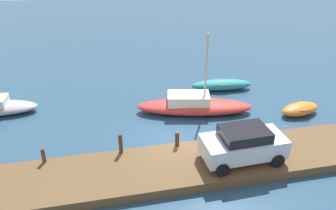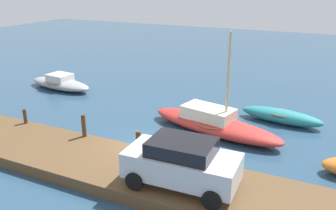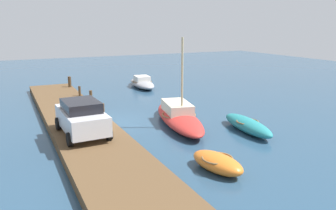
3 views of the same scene
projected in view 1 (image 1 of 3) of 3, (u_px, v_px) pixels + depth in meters
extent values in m
plane|color=navy|center=(175.00, 144.00, 18.77)|extent=(84.00, 84.00, 0.00)
cube|color=brown|center=(186.00, 166.00, 16.73)|extent=(25.25, 3.40, 0.46)
ellipsoid|color=orange|center=(300.00, 109.00, 21.52)|extent=(2.74, 1.66, 0.71)
torus|color=olive|center=(300.00, 106.00, 21.43)|extent=(1.49, 1.49, 0.07)
ellipsoid|color=teal|center=(221.00, 85.00, 24.64)|extent=(4.41, 1.67, 0.73)
torus|color=olive|center=(222.00, 82.00, 24.55)|extent=(1.38, 1.38, 0.07)
ellipsoid|color=#B72D28|center=(194.00, 107.00, 21.70)|extent=(7.41, 3.39, 0.80)
torus|color=olive|center=(195.00, 104.00, 21.59)|extent=(2.37, 2.37, 0.07)
cube|color=beige|center=(188.00, 99.00, 21.44)|extent=(2.80, 1.89, 0.63)
cylinder|color=#C6B284|center=(206.00, 70.00, 20.54)|extent=(0.12, 0.12, 4.46)
cylinder|color=#47331E|center=(43.00, 155.00, 16.47)|extent=(0.18, 0.18, 0.74)
cylinder|color=#47331E|center=(121.00, 143.00, 17.07)|extent=(0.20, 0.20, 1.06)
cylinder|color=#47331E|center=(177.00, 139.00, 17.66)|extent=(0.21, 0.21, 0.80)
cube|color=silver|center=(243.00, 146.00, 16.46)|extent=(3.98, 1.94, 0.90)
cube|color=black|center=(245.00, 134.00, 16.13)|extent=(2.25, 1.67, 0.49)
cylinder|color=black|center=(259.00, 140.00, 17.74)|extent=(0.65, 0.24, 0.64)
cylinder|color=black|center=(278.00, 161.00, 16.20)|extent=(0.65, 0.24, 0.64)
cylinder|color=black|center=(209.00, 147.00, 17.15)|extent=(0.65, 0.24, 0.64)
cylinder|color=black|center=(222.00, 170.00, 15.60)|extent=(0.65, 0.24, 0.64)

